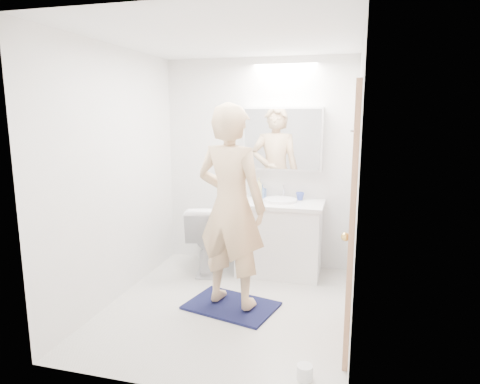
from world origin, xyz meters
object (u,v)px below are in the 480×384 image
(person, at_px, (231,207))
(soap_bottle_a, at_px, (259,188))
(vanity_cabinet, at_px, (279,239))
(medicine_cabinet, at_px, (283,139))
(soap_bottle_b, at_px, (262,191))
(toothbrush_cup, at_px, (300,196))
(toilet_paper_roll, at_px, (305,372))
(toilet, at_px, (208,237))

(person, bearing_deg, soap_bottle_a, -76.63)
(vanity_cabinet, xyz_separation_m, medicine_cabinet, (-0.02, 0.21, 1.11))
(vanity_cabinet, bearing_deg, soap_bottle_b, 143.04)
(toothbrush_cup, bearing_deg, toilet_paper_roll, -81.52)
(medicine_cabinet, height_order, soap_bottle_a, medicine_cabinet)
(vanity_cabinet, bearing_deg, soap_bottle_a, 151.45)
(medicine_cabinet, relative_size, toothbrush_cup, 9.36)
(medicine_cabinet, xyz_separation_m, toilet_paper_roll, (0.52, -2.08, -1.45))
(soap_bottle_a, relative_size, toilet_paper_roll, 2.15)
(medicine_cabinet, xyz_separation_m, soap_bottle_a, (-0.26, -0.06, -0.56))
(toilet, bearing_deg, medicine_cabinet, -169.21)
(medicine_cabinet, height_order, toothbrush_cup, medicine_cabinet)
(medicine_cabinet, xyz_separation_m, toothbrush_cup, (0.21, -0.05, -0.64))
(toilet, distance_m, toilet_paper_roll, 2.21)
(vanity_cabinet, height_order, toilet, vanity_cabinet)
(medicine_cabinet, distance_m, toothbrush_cup, 0.67)
(soap_bottle_b, height_order, toothbrush_cup, soap_bottle_b)
(person, bearing_deg, soap_bottle_b, -78.45)
(person, relative_size, soap_bottle_a, 7.73)
(vanity_cabinet, distance_m, soap_bottle_b, 0.59)
(person, relative_size, toothbrush_cup, 19.42)
(soap_bottle_b, relative_size, toothbrush_cup, 1.67)
(soap_bottle_a, xyz_separation_m, toilet_paper_roll, (0.78, -2.02, -0.89))
(toothbrush_cup, bearing_deg, soap_bottle_b, 177.38)
(toothbrush_cup, height_order, toilet_paper_roll, toothbrush_cup)
(medicine_cabinet, bearing_deg, soap_bottle_a, -166.96)
(toilet, relative_size, toilet_paper_roll, 7.07)
(soap_bottle_b, bearing_deg, toilet_paper_roll, -70.18)
(soap_bottle_b, height_order, toilet_paper_roll, soap_bottle_b)
(toilet, distance_m, soap_bottle_a, 0.81)
(person, xyz_separation_m, toilet_paper_roll, (0.78, -0.91, -0.91))
(vanity_cabinet, bearing_deg, toothbrush_cup, 39.00)
(person, distance_m, soap_bottle_b, 1.15)
(toilet, xyz_separation_m, soap_bottle_a, (0.53, 0.26, 0.55))
(vanity_cabinet, bearing_deg, toilet, -171.84)
(medicine_cabinet, bearing_deg, vanity_cabinet, -85.46)
(medicine_cabinet, bearing_deg, toilet_paper_roll, -76.05)
(soap_bottle_a, bearing_deg, person, -90.38)
(toilet, distance_m, toothbrush_cup, 1.14)
(vanity_cabinet, height_order, person, person)
(vanity_cabinet, height_order, medicine_cabinet, medicine_cabinet)
(soap_bottle_a, relative_size, toothbrush_cup, 2.51)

